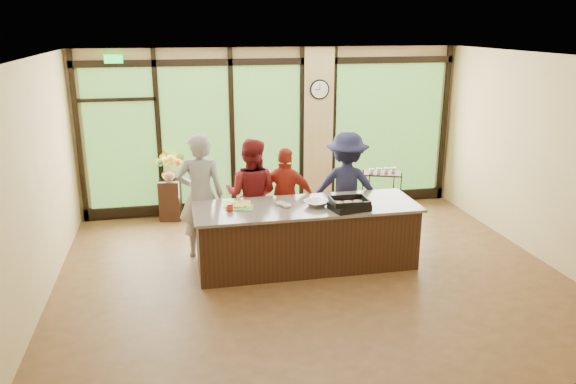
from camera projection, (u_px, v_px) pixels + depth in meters
name	position (u px, v px, depth m)	size (l,w,h in m)	color
floor	(311.00, 273.00, 7.96)	(7.00, 7.00, 0.00)	#4D351B
ceiling	(313.00, 57.00, 7.09)	(7.00, 7.00, 0.00)	white
back_wall	(272.00, 131.00, 10.34)	(7.00, 7.00, 0.00)	tan
left_wall	(34.00, 186.00, 6.85)	(6.00, 6.00, 0.00)	tan
right_wall	(544.00, 159.00, 8.21)	(6.00, 6.00, 0.00)	tan
window_wall	(282.00, 136.00, 10.36)	(6.90, 0.12, 3.00)	tan
island_base	(306.00, 237.00, 8.12)	(3.10, 1.00, 0.88)	black
countertop	(306.00, 207.00, 7.98)	(3.20, 1.10, 0.04)	slate
wall_clock	(320.00, 89.00, 10.16)	(0.36, 0.04, 0.36)	black
cook_left	(201.00, 196.00, 8.34)	(0.69, 0.45, 1.89)	gray
cook_midleft	(251.00, 194.00, 8.63)	(0.85, 0.66, 1.75)	maroon
cook_midright	(286.00, 198.00, 8.71)	(0.93, 0.39, 1.59)	maroon
cook_right	(347.00, 188.00, 8.90)	(1.16, 0.67, 1.79)	#181935
roasting_pan	(349.00, 206.00, 7.79)	(0.50, 0.39, 0.09)	black
mixing_bowl	(317.00, 203.00, 7.94)	(0.33, 0.33, 0.08)	silver
cutting_board_left	(240.00, 208.00, 7.86)	(0.38, 0.28, 0.01)	#498731
cutting_board_center	(237.00, 204.00, 8.01)	(0.39, 0.29, 0.01)	gold
cutting_board_right	(345.00, 201.00, 8.14)	(0.36, 0.27, 0.01)	gold
prep_bowl_near	(281.00, 204.00, 7.98)	(0.14, 0.14, 0.04)	white
prep_bowl_mid	(287.00, 206.00, 7.89)	(0.14, 0.14, 0.04)	white
prep_bowl_far	(316.00, 199.00, 8.20)	(0.12, 0.12, 0.03)	white
red_ramekin	(230.00, 208.00, 7.72)	(0.10, 0.10, 0.08)	red
flower_stand	(170.00, 200.00, 10.06)	(0.36, 0.36, 0.73)	black
flower_vase	(169.00, 173.00, 9.92)	(0.25, 0.25, 0.26)	#977652
bar_cart	(382.00, 187.00, 10.19)	(0.75, 0.58, 0.91)	black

